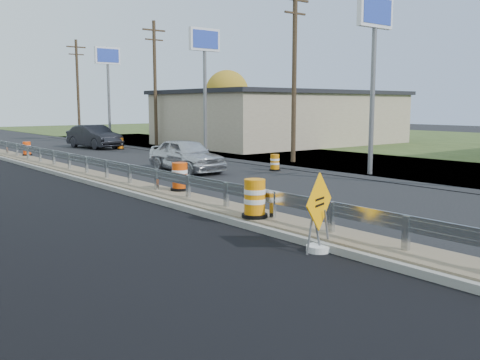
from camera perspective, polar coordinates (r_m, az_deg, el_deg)
ground at (r=15.53m, az=-1.47°, el=-3.67°), size 140.00×140.00×0.00m
grass_verge_far at (r=45.12m, az=21.82°, el=3.45°), size 40.00×120.00×0.03m
median at (r=22.32m, az=-14.01°, el=-0.04°), size 1.60×55.00×0.23m
guardrail at (r=23.15m, az=-15.10°, el=1.74°), size 0.10×46.15×0.72m
retail_building_near at (r=44.09m, az=4.53°, el=6.69°), size 18.50×12.50×4.27m
pylon_sign_south at (r=25.06m, az=14.18°, el=15.41°), size 2.20×0.30×7.90m
pylon_sign_mid at (r=34.49m, az=-3.80°, el=13.53°), size 2.20×0.30×7.90m
pylon_sign_north at (r=46.61m, az=-13.93°, el=11.87°), size 2.20×0.30×7.90m
utility_pole_smid at (r=29.62m, az=5.81°, el=11.43°), size 1.90×0.26×9.40m
utility_pole_nmid at (r=41.66m, az=-9.05°, el=10.37°), size 1.90×0.26×9.40m
utility_pole_north at (r=55.17m, az=-16.92°, el=9.52°), size 1.90×0.26×9.40m
tree_far_yellow at (r=58.03m, az=-1.40°, el=9.37°), size 4.62×4.62×6.86m
caution_sign at (r=11.62m, az=8.38°, el=-5.53°), size 1.19×0.52×1.73m
barrel_median_near at (r=13.93m, az=1.57°, el=-2.04°), size 0.69×0.69×1.01m
barrel_median_mid at (r=18.45m, az=-6.44°, el=0.31°), size 0.65×0.65×0.96m
barrel_median_far at (r=33.58m, az=-21.77°, el=3.11°), size 0.54×0.54×0.80m
barrel_shoulder_near at (r=25.91m, az=3.74°, el=1.85°), size 0.53×0.53×0.78m
barrel_shoulder_mid at (r=39.21m, az=-12.66°, el=3.79°), size 0.56×0.56×0.83m
car_silver at (r=25.51m, az=-5.74°, el=2.66°), size 1.87×4.62×1.57m
car_dark_mid at (r=40.75m, az=-15.29°, el=4.49°), size 2.41×5.33×1.70m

